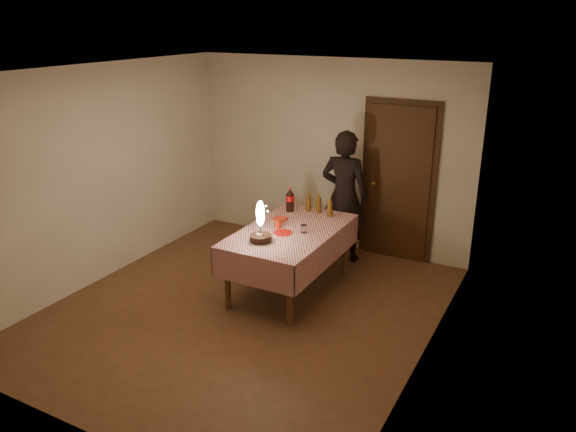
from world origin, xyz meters
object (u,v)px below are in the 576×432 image
(birthday_cake, at_px, (261,230))
(red_plate, at_px, (283,233))
(red_cup, at_px, (278,224))
(amber_bottle_mid, at_px, (319,203))
(clear_cup, at_px, (304,229))
(photographer, at_px, (344,196))
(dining_table, at_px, (290,238))
(amber_bottle_left, at_px, (309,202))
(cola_bottle, at_px, (290,200))
(amber_bottle_right, at_px, (330,207))

(birthday_cake, distance_m, red_plate, 0.38)
(red_cup, distance_m, amber_bottle_mid, 0.74)
(clear_cup, relative_size, photographer, 0.05)
(dining_table, height_order, amber_bottle_mid, amber_bottle_mid)
(dining_table, relative_size, amber_bottle_left, 6.75)
(cola_bottle, bearing_deg, clear_cup, -50.19)
(amber_bottle_left, bearing_deg, birthday_cake, -90.36)
(dining_table, relative_size, red_cup, 17.20)
(birthday_cake, bearing_deg, amber_bottle_mid, 83.13)
(dining_table, distance_m, amber_bottle_left, 0.73)
(birthday_cake, xyz_separation_m, red_cup, (-0.04, 0.47, -0.09))
(red_plate, xyz_separation_m, clear_cup, (0.20, 0.12, 0.04))
(photographer, bearing_deg, clear_cup, -90.24)
(red_plate, xyz_separation_m, red_cup, (-0.13, 0.12, 0.05))
(birthday_cake, height_order, red_plate, birthday_cake)
(clear_cup, bearing_deg, amber_bottle_right, 86.25)
(photographer, bearing_deg, amber_bottle_left, -121.06)
(red_cup, bearing_deg, cola_bottle, 104.82)
(dining_table, relative_size, birthday_cake, 3.64)
(dining_table, bearing_deg, clear_cup, -2.42)
(amber_bottle_right, xyz_separation_m, amber_bottle_mid, (-0.19, 0.08, 0.00))
(dining_table, distance_m, amber_bottle_right, 0.70)
(dining_table, bearing_deg, amber_bottle_left, 98.47)
(dining_table, xyz_separation_m, amber_bottle_right, (0.22, 0.63, 0.22))
(dining_table, bearing_deg, photographer, 81.01)
(photographer, bearing_deg, amber_bottle_right, -86.10)
(birthday_cake, height_order, photographer, photographer)
(red_cup, distance_m, amber_bottle_right, 0.74)
(birthday_cake, distance_m, amber_bottle_right, 1.15)
(red_plate, distance_m, clear_cup, 0.24)
(dining_table, relative_size, amber_bottle_mid, 6.75)
(photographer, bearing_deg, birthday_cake, -100.17)
(red_plate, bearing_deg, red_cup, 136.05)
(cola_bottle, xyz_separation_m, amber_bottle_left, (0.20, 0.11, -0.03))
(amber_bottle_right, bearing_deg, clear_cup, -93.75)
(red_cup, relative_size, amber_bottle_left, 0.39)
(clear_cup, bearing_deg, amber_bottle_mid, 101.69)
(photographer, bearing_deg, cola_bottle, -129.76)
(dining_table, xyz_separation_m, clear_cup, (0.18, -0.01, 0.15))
(red_cup, height_order, photographer, photographer)
(amber_bottle_right, bearing_deg, birthday_cake, -106.72)
(birthday_cake, distance_m, amber_bottle_mid, 1.19)
(red_cup, xyz_separation_m, amber_bottle_right, (0.37, 0.63, 0.07))
(birthday_cake, height_order, amber_bottle_mid, birthday_cake)
(clear_cup, distance_m, amber_bottle_left, 0.76)
(dining_table, distance_m, photographer, 1.20)
(dining_table, height_order, birthday_cake, birthday_cake)
(red_cup, distance_m, photographer, 1.22)
(clear_cup, relative_size, amber_bottle_mid, 0.35)
(cola_bottle, height_order, photographer, photographer)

